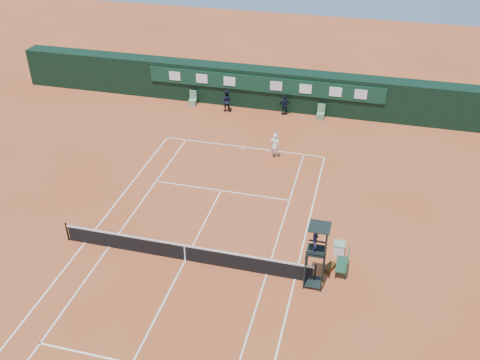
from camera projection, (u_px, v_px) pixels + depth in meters
The scene contains 14 objects.
ground at pixel (185, 260), 26.47m from camera, with size 90.00×90.00×0.00m, color #B5532A.
court_lines at pixel (185, 260), 26.47m from camera, with size 11.05×23.85×0.01m.
tennis_net at pixel (185, 252), 26.20m from camera, with size 12.90×0.10×1.10m.
back_wall at pixel (265, 88), 40.94m from camera, with size 40.00×1.65×3.00m.
linesman_chair_left at pixel (193, 101), 41.71m from camera, with size 0.55×0.50×1.15m.
linesman_chair_right at pixel (321, 115), 39.62m from camera, with size 0.55×0.50×1.15m.
umpire_chair at pixel (317, 244), 23.71m from camera, with size 0.96×0.95×3.42m.
player_bench at pixel (344, 263), 25.42m from camera, with size 0.56×1.20×1.10m.
tennis_bag at pixel (330, 268), 25.82m from camera, with size 0.31×0.72×0.27m, color black.
cooler at pixel (339, 248), 26.74m from camera, with size 0.57×0.57×0.65m.
tennis_ball at pixel (211, 190), 31.66m from camera, with size 0.07×0.07×0.07m, color yellow.
player at pixel (275, 145), 34.53m from camera, with size 0.65×0.42×1.77m, color white.
ball_kid_left at pixel (226, 101), 40.52m from camera, with size 0.82×0.64×1.68m, color black.
ball_kid_right at pixel (285, 105), 39.97m from camera, with size 0.91×0.38×1.55m, color black.
Camera 1 is at (7.62, -18.84, 17.63)m, focal length 40.00 mm.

